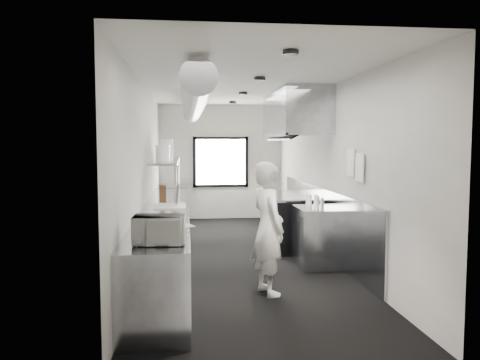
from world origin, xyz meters
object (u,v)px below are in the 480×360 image
object	(u,v)px
plate_stack_a	(163,153)
plate_stack_c	(167,151)
exhaust_hood	(295,114)
line_cook	(268,228)
prep_counter	(166,237)
far_work_table	(173,205)
range	(291,221)
bottle_station	(318,237)
squeeze_bottle_e	(308,200)
pass_shelf	(167,162)
small_plate	(167,218)
squeeze_bottle_b	(317,203)
squeeze_bottle_a	(322,205)
deli_tub_b	(149,228)
squeeze_bottle_c	(316,201)
plate_stack_b	(166,151)
knife_block	(163,193)
cutting_board	(170,206)
microwave	(159,230)
plate_stack_d	(167,149)
squeeze_bottle_d	(310,201)
deli_tub_a	(146,230)

from	to	relation	value
plate_stack_a	plate_stack_c	size ratio (longest dim) A/B	0.89
exhaust_hood	line_cook	bearing A→B (deg)	-109.51
prep_counter	far_work_table	xyz separation A→B (m)	(0.00, 3.70, 0.00)
range	bottle_station	size ratio (longest dim) A/B	1.78
line_cook	squeeze_bottle_e	distance (m)	1.79
pass_shelf	small_plate	size ratio (longest dim) A/B	16.39
squeeze_bottle_b	far_work_table	bearing A→B (deg)	118.57
pass_shelf	squeeze_bottle_a	world-z (taller)	pass_shelf
deli_tub_b	squeeze_bottle_c	distance (m)	2.98
line_cook	plate_stack_b	distance (m)	3.19
exhaust_hood	squeeze_bottle_b	size ratio (longest dim) A/B	11.31
small_plate	squeeze_bottle_e	xyz separation A→B (m)	(2.15, 1.16, 0.07)
exhaust_hood	knife_block	distance (m)	2.72
bottle_station	knife_block	xyz separation A→B (m)	(-2.39, 1.08, 0.58)
squeeze_bottle_e	deli_tub_b	bearing A→B (deg)	-138.04
range	cutting_board	bearing A→B (deg)	-153.52
range	microwave	xyz separation A→B (m)	(-2.14, -3.74, 0.57)
line_cook	squeeze_bottle_e	size ratio (longest dim) A/B	10.33
plate_stack_b	plate_stack_d	distance (m)	0.91
plate_stack_a	small_plate	bearing A→B (deg)	-85.66
exhaust_hood	plate_stack_b	xyz separation A→B (m)	(-2.29, 0.12, -0.66)
plate_stack_c	squeeze_bottle_e	world-z (taller)	plate_stack_c
plate_stack_b	pass_shelf	bearing A→B (deg)	89.98
line_cook	plate_stack_a	size ratio (longest dim) A/B	6.03
microwave	small_plate	bearing A→B (deg)	91.09
knife_block	squeeze_bottle_c	bearing A→B (deg)	-28.25
pass_shelf	squeeze_bottle_c	bearing A→B (deg)	-35.60
microwave	plate_stack_a	xyz separation A→B (m)	(-0.12, 3.30, 0.67)
range	squeeze_bottle_c	world-z (taller)	squeeze_bottle_c
prep_counter	cutting_board	size ratio (longest dim) A/B	9.46
microwave	knife_block	xyz separation A→B (m)	(-0.13, 3.42, -0.01)
pass_shelf	plate_stack_b	xyz separation A→B (m)	(-0.00, -0.18, 0.20)
range	knife_block	world-z (taller)	knife_block
far_work_table	small_plate	size ratio (longest dim) A/B	6.56
squeeze_bottle_d	squeeze_bottle_e	size ratio (longest dim) A/B	1.06
deli_tub_a	squeeze_bottle_a	bearing A→B (deg)	33.29
deli_tub_b	squeeze_bottle_d	xyz separation A→B (m)	(2.32, 1.95, 0.03)
deli_tub_a	squeeze_bottle_c	world-z (taller)	squeeze_bottle_c
line_cook	squeeze_bottle_d	bearing A→B (deg)	-49.11
range	prep_counter	bearing A→B (deg)	-151.26
range	deli_tub_b	world-z (taller)	deli_tub_b
range	plate_stack_d	size ratio (longest dim) A/B	4.31
cutting_board	bottle_station	bearing A→B (deg)	-8.63
plate_stack_c	squeeze_bottle_b	xyz separation A→B (m)	(2.26, -2.05, -0.73)
squeeze_bottle_b	prep_counter	bearing A→B (deg)	170.00
deli_tub_a	squeeze_bottle_d	distance (m)	3.12
microwave	plate_stack_c	distance (m)	4.26
pass_shelf	far_work_table	distance (m)	2.45
microwave	cutting_board	world-z (taller)	microwave
microwave	squeeze_bottle_b	xyz separation A→B (m)	(2.18, 2.15, -0.04)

